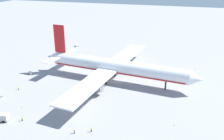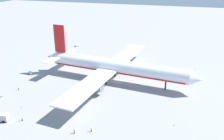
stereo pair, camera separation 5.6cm
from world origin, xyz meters
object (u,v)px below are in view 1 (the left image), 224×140
(ground_worker_0, at_px, (74,131))
(traffic_cone_2, at_px, (174,125))
(airliner, at_px, (114,67))
(ground_worker_5, at_px, (22,119))
(ground_worker_3, at_px, (18,88))
(baggage_cart_0, at_px, (77,45))
(traffic_cone_1, at_px, (196,70))
(traffic_cone_0, at_px, (22,107))
(baggage_cart_2, at_px, (30,73))
(ground_worker_4, at_px, (91,129))

(ground_worker_0, distance_m, traffic_cone_2, 32.96)
(airliner, relative_size, ground_worker_5, 48.12)
(ground_worker_3, height_order, traffic_cone_2, ground_worker_3)
(baggage_cart_0, relative_size, traffic_cone_2, 5.54)
(baggage_cart_0, distance_m, traffic_cone_1, 82.02)
(baggage_cart_0, bearing_deg, traffic_cone_0, -78.02)
(baggage_cart_2, xyz_separation_m, traffic_cone_2, (72.99, -23.17, -0.40))
(baggage_cart_2, bearing_deg, ground_worker_4, -36.04)
(ground_worker_0, relative_size, ground_worker_5, 0.98)
(ground_worker_0, xyz_separation_m, traffic_cone_2, (29.65, 14.38, -0.57))
(baggage_cart_0, bearing_deg, ground_worker_0, -64.28)
(traffic_cone_1, bearing_deg, ground_worker_4, -114.64)
(baggage_cart_0, height_order, ground_worker_0, ground_worker_0)
(airliner, height_order, baggage_cart_0, airliner)
(ground_worker_5, height_order, traffic_cone_2, ground_worker_5)
(ground_worker_3, bearing_deg, airliner, 32.02)
(ground_worker_4, bearing_deg, traffic_cone_1, 65.36)
(ground_worker_3, xyz_separation_m, ground_worker_5, (17.04, -19.88, -0.04))
(baggage_cart_2, height_order, traffic_cone_2, baggage_cart_2)
(airliner, relative_size, traffic_cone_1, 148.57)
(ground_worker_5, relative_size, traffic_cone_1, 3.09)
(baggage_cart_0, bearing_deg, ground_worker_4, -61.20)
(ground_worker_0, relative_size, ground_worker_4, 0.94)
(traffic_cone_0, bearing_deg, airliner, 54.06)
(ground_worker_0, distance_m, ground_worker_5, 20.25)
(ground_worker_5, xyz_separation_m, traffic_cone_1, (55.78, 68.93, -0.59))
(airliner, relative_size, traffic_cone_0, 148.57)
(traffic_cone_0, distance_m, traffic_cone_1, 87.02)
(traffic_cone_0, height_order, traffic_cone_2, same)
(airliner, bearing_deg, ground_worker_0, -88.84)
(baggage_cart_2, height_order, ground_worker_5, ground_worker_5)
(baggage_cart_0, relative_size, traffic_cone_0, 5.54)
(ground_worker_4, xyz_separation_m, traffic_cone_1, (30.80, 67.12, -0.63))
(ground_worker_3, bearing_deg, ground_worker_0, -28.97)
(ground_worker_0, xyz_separation_m, ground_worker_3, (-37.27, 20.63, 0.05))
(baggage_cart_2, height_order, ground_worker_0, ground_worker_0)
(airliner, xyz_separation_m, traffic_cone_2, (30.53, -29.01, -6.70))
(baggage_cart_2, height_order, traffic_cone_0, baggage_cart_2)
(baggage_cart_2, bearing_deg, traffic_cone_0, -59.60)
(airliner, xyz_separation_m, ground_worker_5, (-19.35, -42.64, -6.11))
(ground_worker_3, bearing_deg, traffic_cone_0, -47.96)
(baggage_cart_0, relative_size, baggage_cart_2, 1.02)
(ground_worker_3, relative_size, traffic_cone_0, 3.20)
(baggage_cart_2, relative_size, traffic_cone_2, 5.44)
(ground_worker_5, bearing_deg, baggage_cart_2, 122.13)
(ground_worker_4, bearing_deg, airliner, 97.86)
(traffic_cone_0, bearing_deg, baggage_cart_2, 120.40)
(ground_worker_4, bearing_deg, traffic_cone_0, 169.32)
(ground_worker_3, bearing_deg, baggage_cart_2, 109.75)
(baggage_cart_2, relative_size, traffic_cone_1, 5.44)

